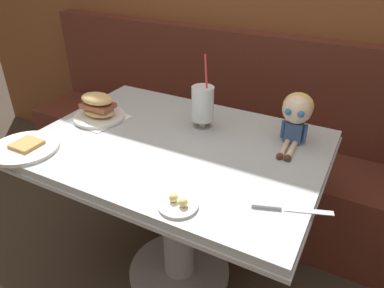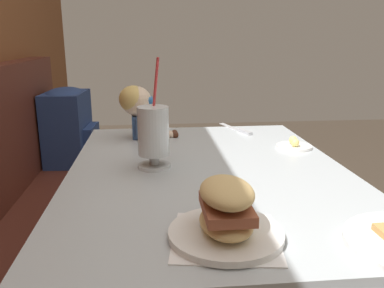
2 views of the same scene
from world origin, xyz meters
TOP-DOWN VIEW (x-y plane):
  - booth_bench at (0.00, 0.81)m, footprint 2.60×0.48m
  - diner_table at (0.00, 0.18)m, footprint 1.11×0.81m
  - toast_plate at (-0.47, -0.13)m, footprint 0.25×0.25m
  - milkshake_glass at (0.03, 0.34)m, footprint 0.10×0.10m
  - sandwich_plate at (-0.40, 0.21)m, footprint 0.23×0.23m
  - butter_saucer at (0.19, -0.14)m, footprint 0.12×0.12m
  - butter_knife at (0.46, -0.01)m, footprint 0.23×0.10m
  - seated_doll at (0.39, 0.39)m, footprint 0.12×0.22m

SIDE VIEW (x-z plane):
  - booth_bench at x=0.00m, z-range -0.17..0.83m
  - diner_table at x=0.00m, z-range 0.17..0.91m
  - butter_knife at x=0.46m, z-range 0.74..0.75m
  - toast_plate at x=-0.47m, z-range 0.74..0.76m
  - butter_saucer at x=0.19m, z-range 0.73..0.77m
  - sandwich_plate at x=-0.40m, z-range 0.73..0.84m
  - milkshake_glass at x=0.03m, z-range 0.68..1.00m
  - seated_doll at x=0.39m, z-range 0.77..0.97m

